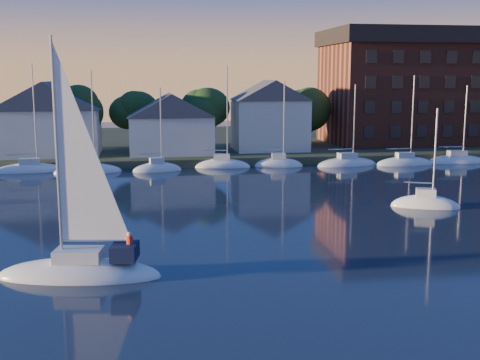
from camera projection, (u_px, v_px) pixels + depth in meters
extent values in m
plane|color=black|center=(365.00, 330.00, 27.14)|extent=(260.00, 260.00, 0.00)
cube|color=#333A21|center=(203.00, 145.00, 100.11)|extent=(160.00, 50.00, 2.00)
cube|color=brown|center=(220.00, 165.00, 77.74)|extent=(120.00, 3.00, 1.00)
cube|color=silver|center=(49.00, 132.00, 79.46)|extent=(13.00, 9.00, 6.00)
cube|color=silver|center=(171.00, 135.00, 81.07)|extent=(11.00, 8.00, 5.00)
cube|color=silver|center=(270.00, 125.00, 85.03)|extent=(10.00, 8.00, 7.00)
cube|color=brown|center=(424.00, 94.00, 94.25)|extent=(30.00, 16.00, 15.00)
cube|color=black|center=(427.00, 38.00, 92.77)|extent=(31.00, 17.00, 2.40)
cylinder|color=#352118|center=(25.00, 138.00, 83.91)|extent=(0.50, 0.50, 3.50)
sphere|color=#1B3513|center=(23.00, 106.00, 83.15)|extent=(5.40, 5.40, 5.40)
cylinder|color=#352118|center=(84.00, 137.00, 85.16)|extent=(0.50, 0.50, 3.50)
sphere|color=#1B3513|center=(83.00, 106.00, 84.40)|extent=(5.40, 5.40, 5.40)
cylinder|color=#352118|center=(141.00, 137.00, 86.41)|extent=(0.50, 0.50, 3.50)
sphere|color=#1B3513|center=(140.00, 105.00, 85.65)|extent=(5.40, 5.40, 5.40)
cylinder|color=#352118|center=(197.00, 136.00, 87.66)|extent=(0.50, 0.50, 3.50)
sphere|color=#1B3513|center=(196.00, 105.00, 86.90)|extent=(5.40, 5.40, 5.40)
cylinder|color=#352118|center=(251.00, 135.00, 88.91)|extent=(0.50, 0.50, 3.50)
sphere|color=#1B3513|center=(251.00, 105.00, 88.15)|extent=(5.40, 5.40, 5.40)
cylinder|color=#352118|center=(303.00, 134.00, 90.16)|extent=(0.50, 0.50, 3.50)
sphere|color=#1B3513|center=(304.00, 104.00, 89.40)|extent=(5.40, 5.40, 5.40)
cylinder|color=#352118|center=(354.00, 133.00, 91.41)|extent=(0.50, 0.50, 3.50)
sphere|color=#1B3513|center=(355.00, 104.00, 90.65)|extent=(5.40, 5.40, 5.40)
cylinder|color=#352118|center=(404.00, 133.00, 92.66)|extent=(0.50, 0.50, 3.50)
sphere|color=#1B3513|center=(405.00, 104.00, 91.90)|extent=(5.40, 5.40, 5.40)
cylinder|color=#352118|center=(452.00, 132.00, 93.91)|extent=(0.50, 0.50, 3.50)
sphere|color=#1B3513|center=(454.00, 103.00, 93.15)|extent=(5.40, 5.40, 5.40)
ellipsoid|color=white|center=(22.00, 173.00, 71.07)|extent=(7.50, 2.40, 2.20)
cube|color=silver|center=(21.00, 162.00, 70.85)|extent=(2.10, 1.32, 0.70)
cylinder|color=#A5A8AD|center=(26.00, 123.00, 70.17)|extent=(0.16, 0.16, 10.00)
cylinder|color=#A5A8AD|center=(14.00, 155.00, 70.57)|extent=(3.15, 0.12, 0.12)
ellipsoid|color=white|center=(91.00, 171.00, 72.32)|extent=(7.50, 2.40, 2.20)
cube|color=silver|center=(91.00, 161.00, 72.10)|extent=(2.10, 1.32, 0.70)
cylinder|color=#A5A8AD|center=(96.00, 122.00, 71.42)|extent=(0.16, 0.16, 10.00)
cylinder|color=#A5A8AD|center=(84.00, 154.00, 71.82)|extent=(3.15, 0.12, 0.12)
ellipsoid|color=white|center=(158.00, 170.00, 73.57)|extent=(7.50, 2.40, 2.20)
cube|color=silver|center=(158.00, 159.00, 73.35)|extent=(2.10, 1.32, 0.70)
cylinder|color=#A5A8AD|center=(163.00, 121.00, 72.67)|extent=(0.16, 0.16, 10.00)
cylinder|color=#A5A8AD|center=(151.00, 153.00, 73.07)|extent=(3.15, 0.12, 0.12)
ellipsoid|color=white|center=(223.00, 168.00, 74.82)|extent=(7.50, 2.40, 2.20)
cube|color=silver|center=(223.00, 158.00, 74.60)|extent=(2.10, 1.32, 0.70)
cylinder|color=#A5A8AD|center=(229.00, 120.00, 73.92)|extent=(0.16, 0.16, 10.00)
cylinder|color=#A5A8AD|center=(216.00, 151.00, 74.32)|extent=(3.15, 0.12, 0.12)
ellipsoid|color=white|center=(286.00, 167.00, 76.07)|extent=(7.50, 2.40, 2.20)
cube|color=silver|center=(286.00, 157.00, 75.85)|extent=(2.10, 1.32, 0.70)
cylinder|color=#A5A8AD|center=(292.00, 120.00, 75.17)|extent=(0.16, 0.16, 10.00)
cylinder|color=#A5A8AD|center=(279.00, 150.00, 75.57)|extent=(3.15, 0.12, 0.12)
ellipsoid|color=white|center=(346.00, 165.00, 77.32)|extent=(7.50, 2.40, 2.20)
cube|color=silver|center=(346.00, 155.00, 77.09)|extent=(2.10, 1.32, 0.70)
cylinder|color=#A5A8AD|center=(353.00, 119.00, 76.42)|extent=(0.16, 0.16, 10.00)
cylinder|color=#A5A8AD|center=(340.00, 149.00, 76.82)|extent=(3.15, 0.12, 0.12)
ellipsoid|color=white|center=(405.00, 164.00, 78.57)|extent=(7.50, 2.40, 2.20)
cube|color=silver|center=(405.00, 154.00, 78.34)|extent=(2.10, 1.32, 0.70)
cylinder|color=#A5A8AD|center=(412.00, 118.00, 77.67)|extent=(0.16, 0.16, 10.00)
cylinder|color=#A5A8AD|center=(400.00, 148.00, 78.07)|extent=(3.15, 0.12, 0.12)
ellipsoid|color=white|center=(462.00, 163.00, 79.82)|extent=(7.50, 2.40, 2.20)
cube|color=silver|center=(462.00, 153.00, 79.59)|extent=(2.10, 1.32, 0.70)
cylinder|color=#A5A8AD|center=(470.00, 118.00, 78.92)|extent=(0.16, 0.16, 10.00)
cylinder|color=#A5A8AD|center=(457.00, 147.00, 79.32)|extent=(3.15, 0.12, 0.12)
ellipsoid|color=white|center=(80.00, 277.00, 34.31)|extent=(9.76, 4.52, 2.20)
cube|color=silver|center=(79.00, 255.00, 34.09)|extent=(2.87, 2.07, 0.70)
cylinder|color=#A5A8AD|center=(57.00, 152.00, 33.08)|extent=(0.16, 0.16, 12.53)
cylinder|color=#A5A8AD|center=(96.00, 240.00, 33.94)|extent=(3.91, 0.76, 0.12)
cube|color=black|center=(125.00, 252.00, 34.04)|extent=(1.68, 2.02, 0.90)
ellipsoid|color=white|center=(425.00, 207.00, 52.59)|extent=(6.20, 4.06, 2.20)
cube|color=silver|center=(426.00, 193.00, 52.37)|extent=(1.94, 1.64, 0.70)
cylinder|color=#A5A8AD|center=(435.00, 153.00, 51.64)|extent=(0.16, 0.16, 7.69)
cylinder|color=#A5A8AD|center=(419.00, 183.00, 52.37)|extent=(2.33, 1.04, 0.12)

